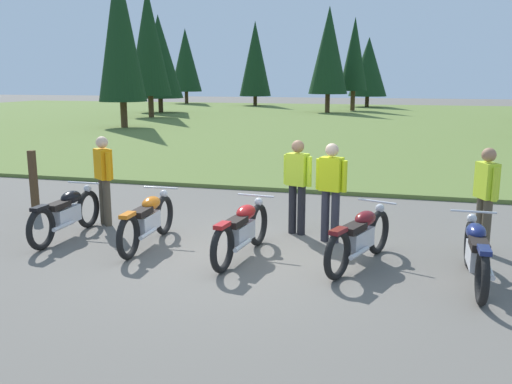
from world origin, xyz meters
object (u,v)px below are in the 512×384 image
(motorcycle_orange, at_px, (148,220))
(rider_checking_bike, at_px, (331,187))
(motorcycle_maroon, at_px, (360,237))
(rider_in_hivis_vest, at_px, (104,175))
(rider_near_row_end, at_px, (297,181))
(motorcycle_red, at_px, (242,230))
(motorcycle_navy, at_px, (476,253))
(rider_with_back_turned, at_px, (486,194))
(trail_marker_post, at_px, (34,182))
(motorcycle_black, at_px, (66,213))

(motorcycle_orange, xyz_separation_m, rider_checking_bike, (2.86, 1.01, 0.51))
(motorcycle_maroon, bearing_deg, rider_in_hivis_vest, 167.25)
(rider_in_hivis_vest, xyz_separation_m, rider_near_row_end, (3.59, 0.33, 0.00))
(motorcycle_red, distance_m, motorcycle_navy, 3.34)
(motorcycle_maroon, relative_size, rider_near_row_end, 1.20)
(motorcycle_red, distance_m, motorcycle_maroon, 1.78)
(motorcycle_maroon, xyz_separation_m, rider_with_back_turned, (1.82, 1.15, 0.51))
(trail_marker_post, bearing_deg, rider_in_hivis_vest, -14.09)
(motorcycle_black, xyz_separation_m, rider_in_hivis_vest, (0.20, 0.94, 0.51))
(motorcycle_navy, height_order, rider_near_row_end, rider_near_row_end)
(motorcycle_navy, distance_m, rider_with_back_turned, 1.60)
(motorcycle_maroon, xyz_separation_m, rider_near_row_end, (-1.22, 1.42, 0.51))
(rider_with_back_turned, distance_m, trail_marker_post, 8.54)
(rider_in_hivis_vest, distance_m, rider_with_back_turned, 6.63)
(motorcycle_maroon, height_order, motorcycle_navy, same)
(motorcycle_black, relative_size, motorcycle_orange, 1.00)
(motorcycle_red, distance_m, rider_checking_bike, 1.76)
(motorcycle_black, xyz_separation_m, rider_with_back_turned, (6.82, 1.01, 0.51))
(rider_checking_bike, xyz_separation_m, rider_in_hivis_vest, (-4.22, -0.01, 0.00))
(motorcycle_orange, bearing_deg, rider_in_hivis_vest, 143.72)
(motorcycle_maroon, height_order, rider_checking_bike, rider_checking_bike)
(motorcycle_black, xyz_separation_m, rider_near_row_end, (3.79, 1.28, 0.51))
(rider_checking_bike, bearing_deg, trail_marker_post, 175.65)
(rider_checking_bike, height_order, rider_with_back_turned, same)
(rider_near_row_end, xyz_separation_m, trail_marker_post, (-5.49, 0.15, -0.31))
(motorcycle_maroon, bearing_deg, rider_checking_bike, 118.09)
(rider_checking_bike, height_order, trail_marker_post, rider_checking_bike)
(motorcycle_maroon, relative_size, rider_with_back_turned, 1.20)
(motorcycle_maroon, xyz_separation_m, rider_checking_bike, (-0.59, 1.10, 0.51))
(rider_with_back_turned, bearing_deg, motorcycle_orange, -168.59)
(motorcycle_black, bearing_deg, motorcycle_maroon, -1.63)
(motorcycle_orange, bearing_deg, motorcycle_maroon, -1.47)
(motorcycle_red, relative_size, rider_with_back_turned, 1.26)
(rider_checking_bike, relative_size, rider_near_row_end, 1.00)
(motorcycle_black, relative_size, rider_with_back_turned, 1.26)
(motorcycle_black, bearing_deg, motorcycle_red, -4.27)
(motorcycle_navy, distance_m, trail_marker_post, 8.48)
(rider_checking_bike, relative_size, trail_marker_post, 1.30)
(motorcycle_maroon, height_order, rider_with_back_turned, rider_with_back_turned)
(motorcycle_black, relative_size, rider_near_row_end, 1.26)
(motorcycle_red, relative_size, rider_near_row_end, 1.26)
(rider_with_back_turned, xyz_separation_m, rider_near_row_end, (-3.03, 0.27, 0.00))
(trail_marker_post, bearing_deg, motorcycle_maroon, -13.13)
(motorcycle_navy, height_order, rider_in_hivis_vest, rider_in_hivis_vest)
(rider_in_hivis_vest, bearing_deg, rider_with_back_turned, 0.55)
(rider_near_row_end, bearing_deg, trail_marker_post, 178.48)
(motorcycle_orange, xyz_separation_m, rider_with_back_turned, (5.26, 1.06, 0.51))
(motorcycle_maroon, bearing_deg, trail_marker_post, 166.87)
(motorcycle_red, distance_m, rider_in_hivis_vest, 3.30)
(rider_checking_bike, bearing_deg, rider_with_back_turned, 1.24)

